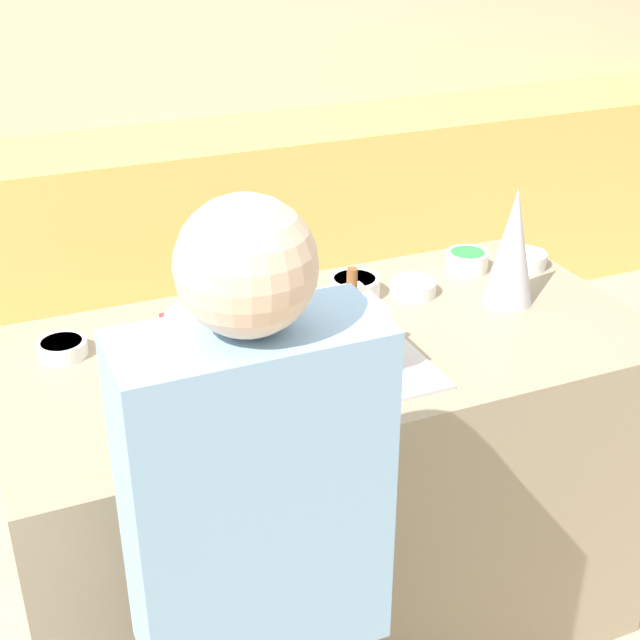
{
  "coord_description": "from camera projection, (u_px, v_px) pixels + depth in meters",
  "views": [
    {
      "loc": [
        -0.77,
        -1.73,
        1.94
      ],
      "look_at": [
        -0.03,
        0.0,
        0.97
      ],
      "focal_mm": 50.0,
      "sensor_mm": 36.0,
      "label": 1
    }
  ],
  "objects": [
    {
      "name": "ground_plane",
      "position": [
        328.0,
        618.0,
        2.57
      ],
      "size": [
        12.0,
        12.0,
        0.0
      ],
      "primitive_type": "plane",
      "color": "#C6B28E"
    },
    {
      "name": "wall_back",
      "position": [
        120.0,
        32.0,
        3.8
      ],
      "size": [
        8.0,
        0.05,
        2.6
      ],
      "color": "beige",
      "rests_on": "ground_plane"
    },
    {
      "name": "back_cabinet_block",
      "position": [
        155.0,
        242.0,
        3.92
      ],
      "size": [
        6.0,
        0.6,
        0.9
      ],
      "color": "#DBBC60",
      "rests_on": "ground_plane"
    },
    {
      "name": "kitchen_island",
      "position": [
        329.0,
        491.0,
        2.36
      ],
      "size": [
        1.58,
        0.78,
        0.91
      ],
      "color": "gray",
      "rests_on": "ground_plane"
    },
    {
      "name": "baking_tray",
      "position": [
        338.0,
        374.0,
        2.0
      ],
      "size": [
        0.43,
        0.3,
        0.01
      ],
      "color": "silver",
      "rests_on": "kitchen_island"
    },
    {
      "name": "gingerbread_house",
      "position": [
        338.0,
        336.0,
        1.95
      ],
      "size": [
        0.18,
        0.17,
        0.24
      ],
      "color": "brown",
      "rests_on": "baking_tray"
    },
    {
      "name": "decorative_tree",
      "position": [
        512.0,
        247.0,
        2.27
      ],
      "size": [
        0.13,
        0.13,
        0.31
      ],
      "color": "silver",
      "rests_on": "kitchen_island"
    },
    {
      "name": "candy_bowl_far_right",
      "position": [
        525.0,
        259.0,
        2.53
      ],
      "size": [
        0.12,
        0.12,
        0.04
      ],
      "color": "white",
      "rests_on": "kitchen_island"
    },
    {
      "name": "candy_bowl_far_left",
      "position": [
        355.0,
        286.0,
        2.36
      ],
      "size": [
        0.14,
        0.14,
        0.05
      ],
      "color": "white",
      "rests_on": "kitchen_island"
    },
    {
      "name": "candy_bowl_beside_tree",
      "position": [
        467.0,
        260.0,
        2.51
      ],
      "size": [
        0.12,
        0.12,
        0.05
      ],
      "color": "white",
      "rests_on": "kitchen_island"
    },
    {
      "name": "candy_bowl_behind_tray",
      "position": [
        144.0,
        345.0,
        2.09
      ],
      "size": [
        0.13,
        0.13,
        0.04
      ],
      "color": "white",
      "rests_on": "kitchen_island"
    },
    {
      "name": "candy_bowl_near_tray_right",
      "position": [
        413.0,
        287.0,
        2.37
      ],
      "size": [
        0.12,
        0.12,
        0.04
      ],
      "color": "white",
      "rests_on": "kitchen_island"
    },
    {
      "name": "candy_bowl_center_rear",
      "position": [
        62.0,
        347.0,
        2.08
      ],
      "size": [
        0.12,
        0.12,
        0.04
      ],
      "color": "white",
      "rests_on": "kitchen_island"
    },
    {
      "name": "candy_bowl_near_tray_left",
      "position": [
        279.0,
        295.0,
        2.33
      ],
      "size": [
        0.13,
        0.13,
        0.04
      ],
      "color": "silver",
      "rests_on": "kitchen_island"
    },
    {
      "name": "cookbook",
      "position": [
        210.0,
        321.0,
        2.22
      ],
      "size": [
        0.22,
        0.14,
        0.02
      ],
      "color": "#B23338",
      "rests_on": "kitchen_island"
    },
    {
      "name": "mug",
      "position": [
        131.0,
        364.0,
        1.94
      ],
      "size": [
        0.08,
        0.08,
        0.1
      ],
      "color": "white",
      "rests_on": "kitchen_island"
    },
    {
      "name": "person",
      "position": [
        260.0,
        611.0,
        1.52
      ],
      "size": [
        0.41,
        0.51,
        1.55
      ],
      "color": "#424C6B",
      "rests_on": "ground_plane"
    }
  ]
}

